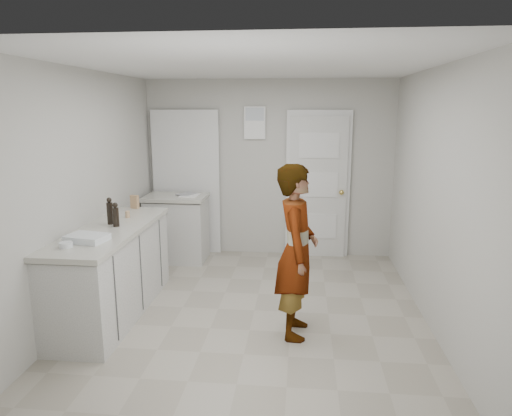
# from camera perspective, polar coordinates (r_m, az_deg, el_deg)

# --- Properties ---
(ground) EXTENTS (4.00, 4.00, 0.00)m
(ground) POSITION_cam_1_polar(r_m,az_deg,el_deg) (4.97, -0.20, -12.68)
(ground) COLOR gray
(ground) RESTS_ON ground
(room_shell) EXTENTS (4.00, 4.00, 4.00)m
(room_shell) POSITION_cam_1_polar(r_m,az_deg,el_deg) (6.55, 0.05, 2.91)
(room_shell) COLOR #AFADA5
(room_shell) RESTS_ON ground
(main_counter) EXTENTS (0.64, 1.96, 0.93)m
(main_counter) POSITION_cam_1_polar(r_m,az_deg,el_deg) (4.98, -17.47, -7.91)
(main_counter) COLOR silver
(main_counter) RESTS_ON ground
(side_counter) EXTENTS (0.84, 0.61, 0.93)m
(side_counter) POSITION_cam_1_polar(r_m,az_deg,el_deg) (6.49, -9.82, -2.76)
(side_counter) COLOR silver
(side_counter) RESTS_ON ground
(person) EXTENTS (0.40, 0.60, 1.62)m
(person) POSITION_cam_1_polar(r_m,az_deg,el_deg) (4.23, 5.09, -5.44)
(person) COLOR silver
(person) RESTS_ON ground
(cake_mix_box) EXTENTS (0.11, 0.07, 0.16)m
(cake_mix_box) POSITION_cam_1_polar(r_m,az_deg,el_deg) (5.65, -14.93, 0.75)
(cake_mix_box) COLOR #A17350
(cake_mix_box) RESTS_ON main_counter
(spice_jar) EXTENTS (0.05, 0.05, 0.08)m
(spice_jar) POSITION_cam_1_polar(r_m,az_deg,el_deg) (5.20, -15.76, -0.76)
(spice_jar) COLOR tan
(spice_jar) RESTS_ON main_counter
(oil_cruet_a) EXTENTS (0.06, 0.06, 0.25)m
(oil_cruet_a) POSITION_cam_1_polar(r_m,az_deg,el_deg) (4.83, -17.13, -0.85)
(oil_cruet_a) COLOR black
(oil_cruet_a) RESTS_ON main_counter
(oil_cruet_b) EXTENTS (0.06, 0.06, 0.28)m
(oil_cruet_b) POSITION_cam_1_polar(r_m,az_deg,el_deg) (4.94, -17.80, -0.41)
(oil_cruet_b) COLOR black
(oil_cruet_b) RESTS_ON main_counter
(baking_dish) EXTENTS (0.39, 0.31, 0.06)m
(baking_dish) POSITION_cam_1_polar(r_m,az_deg,el_deg) (4.41, -20.38, -3.57)
(baking_dish) COLOR silver
(baking_dish) RESTS_ON main_counter
(egg_bowl) EXTENTS (0.12, 0.12, 0.04)m
(egg_bowl) POSITION_cam_1_polar(r_m,az_deg,el_deg) (4.29, -22.66, -4.27)
(egg_bowl) COLOR silver
(egg_bowl) RESTS_ON main_counter
(papers) EXTENTS (0.25, 0.31, 0.01)m
(papers) POSITION_cam_1_polar(r_m,az_deg,el_deg) (6.33, -8.27, 1.58)
(papers) COLOR white
(papers) RESTS_ON side_counter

